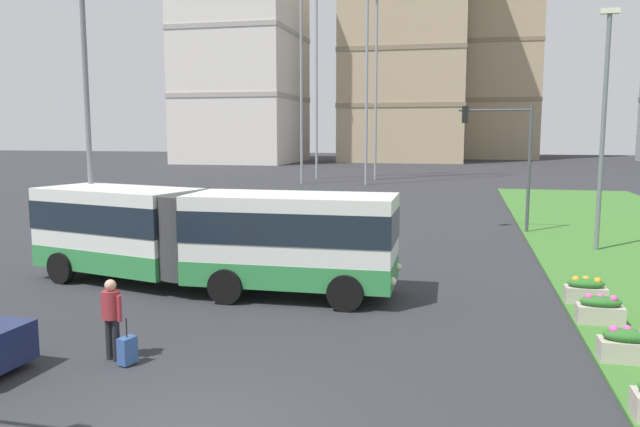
{
  "coord_description": "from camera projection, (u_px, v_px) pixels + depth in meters",
  "views": [
    {
      "loc": [
        4.19,
        -8.78,
        4.8
      ],
      "look_at": [
        -0.25,
        10.48,
        2.2
      ],
      "focal_mm": 35.0,
      "sensor_mm": 36.0,
      "label": 1
    }
  ],
  "objects": [
    {
      "name": "articulated_bus",
      "position": [
        206.0,
        235.0,
        19.06
      ],
      "size": [
        12.01,
        3.99,
        3.0
      ],
      "color": "silver",
      "rests_on": "ground"
    },
    {
      "name": "pedestrian_crossing",
      "position": [
        112.0,
        314.0,
        13.09
      ],
      "size": [
        0.56,
        0.36,
        1.74
      ],
      "color": "black",
      "rests_on": "ground"
    },
    {
      "name": "rolling_suitcase",
      "position": [
        127.0,
        350.0,
        12.88
      ],
      "size": [
        0.34,
        0.42,
        0.97
      ],
      "color": "#335693",
      "rests_on": "ground"
    },
    {
      "name": "flower_planter_1",
      "position": [
        627.0,
        345.0,
        12.89
      ],
      "size": [
        1.1,
        0.56,
        0.74
      ],
      "color": "#B7AD9E",
      "rests_on": "grass_median"
    },
    {
      "name": "flower_planter_2",
      "position": [
        600.0,
        309.0,
        15.46
      ],
      "size": [
        1.1,
        0.56,
        0.74
      ],
      "color": "#B7AD9E",
      "rests_on": "grass_median"
    },
    {
      "name": "flower_planter_3",
      "position": [
        586.0,
        290.0,
        17.31
      ],
      "size": [
        1.1,
        0.56,
        0.74
      ],
      "color": "#B7AD9E",
      "rests_on": "grass_median"
    },
    {
      "name": "traffic_light_far_right",
      "position": [
        506.0,
        147.0,
        29.39
      ],
      "size": [
        3.4,
        0.28,
        6.0
      ],
      "color": "#474C51",
      "rests_on": "ground"
    },
    {
      "name": "streetlight_left",
      "position": [
        87.0,
        112.0,
        21.43
      ],
      "size": [
        0.7,
        0.28,
        10.07
      ],
      "color": "slate",
      "rests_on": "ground"
    },
    {
      "name": "streetlight_median",
      "position": [
        604.0,
        121.0,
        24.47
      ],
      "size": [
        0.7,
        0.28,
        9.5
      ],
      "color": "slate",
      "rests_on": "ground"
    },
    {
      "name": "apartment_tower_west",
      "position": [
        242.0,
        37.0,
        96.81
      ],
      "size": [
        17.06,
        19.42,
        38.75
      ],
      "color": "silver",
      "rests_on": "ground"
    },
    {
      "name": "apartment_tower_westcentre",
      "position": [
        405.0,
        28.0,
        99.05
      ],
      "size": [
        19.53,
        15.18,
        42.22
      ],
      "color": "tan",
      "rests_on": "ground"
    },
    {
      "name": "apartment_tower_centre",
      "position": [
        488.0,
        20.0,
        112.96
      ],
      "size": [
        18.1,
        17.68,
        49.6
      ],
      "color": "tan",
      "rests_on": "ground"
    }
  ]
}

